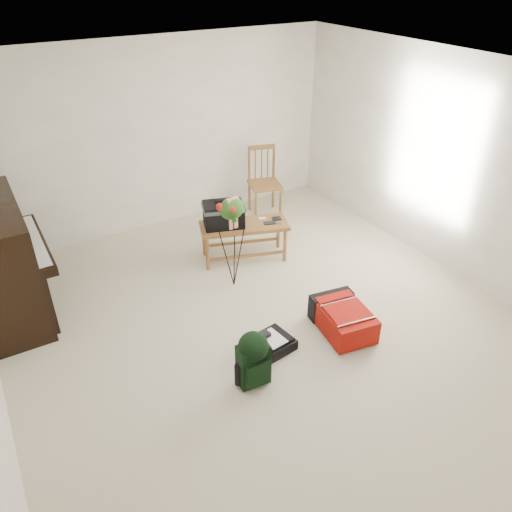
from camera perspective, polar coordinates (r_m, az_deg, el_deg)
floor at (r=5.29m, az=1.08°, el=-7.89°), size 5.00×5.50×0.01m
ceiling at (r=4.17m, az=1.45°, el=19.63°), size 5.00×5.50×0.01m
wall_back at (r=6.91m, az=-11.14°, el=13.24°), size 5.00×0.04×2.50m
wall_right at (r=6.18m, az=21.68°, el=9.36°), size 0.04×5.50×2.50m
piano at (r=5.77m, az=-26.76°, el=-0.76°), size 0.71×1.50×1.25m
bench at (r=6.03m, az=-2.85°, el=4.17°), size 1.16×0.75×0.83m
dining_chair at (r=7.29m, az=0.87°, el=8.39°), size 0.53×0.53×0.99m
red_suitcase at (r=5.23m, az=9.58°, el=-6.78°), size 0.55×0.74×0.29m
black_duffel at (r=4.97m, az=1.54°, el=-10.01°), size 0.49×0.41×0.19m
green_backpack at (r=4.48m, az=-0.29°, el=-11.42°), size 0.29×0.27×0.56m
flower_stand at (r=5.58m, az=-2.67°, el=1.48°), size 0.42×0.42×1.16m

